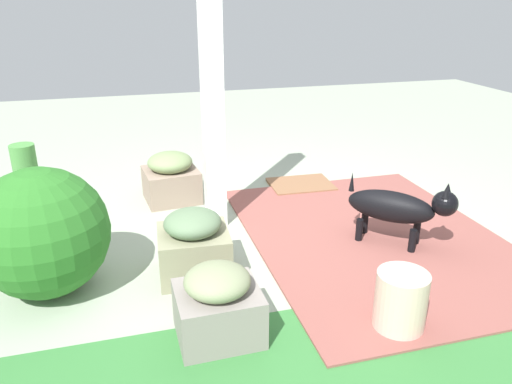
# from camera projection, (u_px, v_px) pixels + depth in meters

# --- Properties ---
(ground_plane) EXTENTS (12.00, 12.00, 0.00)m
(ground_plane) POSITION_uv_depth(u_px,v_px,m) (273.00, 232.00, 3.83)
(ground_plane) COLOR #99A590
(brick_path) EXTENTS (1.80, 2.40, 0.02)m
(brick_path) POSITION_uv_depth(u_px,v_px,m) (375.00, 238.00, 3.72)
(brick_path) COLOR #8D4E47
(brick_path) RESTS_ON ground
(porch_pillar) EXTENTS (0.15, 0.15, 2.27)m
(porch_pillar) POSITION_uv_depth(u_px,v_px,m) (212.00, 79.00, 3.56)
(porch_pillar) COLOR white
(porch_pillar) RESTS_ON ground
(stone_planter_nearest) EXTENTS (0.49, 0.47, 0.44)m
(stone_planter_nearest) POSITION_uv_depth(u_px,v_px,m) (171.00, 178.00, 4.35)
(stone_planter_nearest) COLOR gray
(stone_planter_nearest) RESTS_ON ground
(stone_planter_mid) EXTENTS (0.47, 0.44, 0.45)m
(stone_planter_mid) POSITION_uv_depth(u_px,v_px,m) (194.00, 245.00, 3.18)
(stone_planter_mid) COLOR gray
(stone_planter_mid) RESTS_ON ground
(stone_planter_far) EXTENTS (0.44, 0.39, 0.42)m
(stone_planter_far) POSITION_uv_depth(u_px,v_px,m) (218.00, 304.00, 2.59)
(stone_planter_far) COLOR gray
(stone_planter_far) RESTS_ON ground
(round_shrub) EXTENTS (0.79, 0.79, 0.79)m
(round_shrub) POSITION_uv_depth(u_px,v_px,m) (42.00, 233.00, 2.93)
(round_shrub) COLOR #2A6E24
(round_shrub) RESTS_ON ground
(terracotta_pot_tall) EXTENTS (0.31, 0.31, 0.70)m
(terracotta_pot_tall) POSITION_uv_depth(u_px,v_px,m) (32.00, 203.00, 3.71)
(terracotta_pot_tall) COLOR #CB6D45
(terracotta_pot_tall) RESTS_ON ground
(dog) EXTENTS (0.65, 0.62, 0.52)m
(dog) POSITION_uv_depth(u_px,v_px,m) (398.00, 207.00, 3.52)
(dog) COLOR black
(dog) RESTS_ON ground
(ceramic_urn) EXTENTS (0.28, 0.28, 0.34)m
(ceramic_urn) POSITION_uv_depth(u_px,v_px,m) (401.00, 302.00, 2.67)
(ceramic_urn) COLOR beige
(ceramic_urn) RESTS_ON ground
(doormat) EXTENTS (0.60, 0.47, 0.03)m
(doormat) POSITION_uv_depth(u_px,v_px,m) (301.00, 185.00, 4.73)
(doormat) COLOR brown
(doormat) RESTS_ON ground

